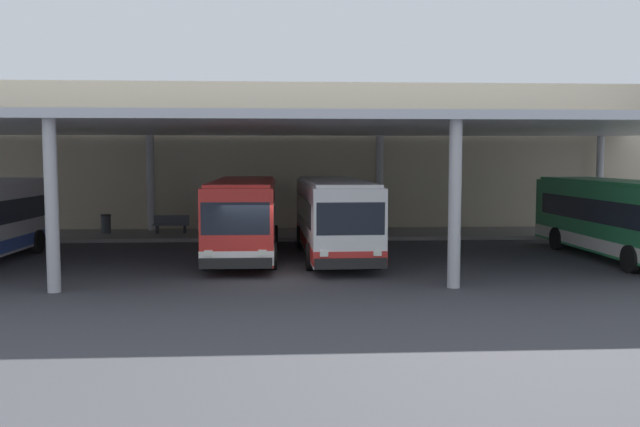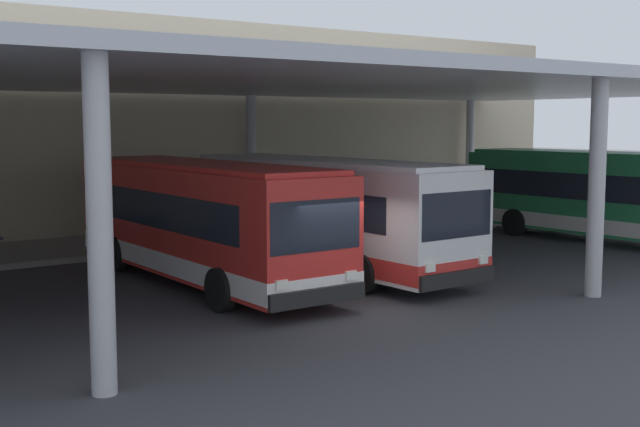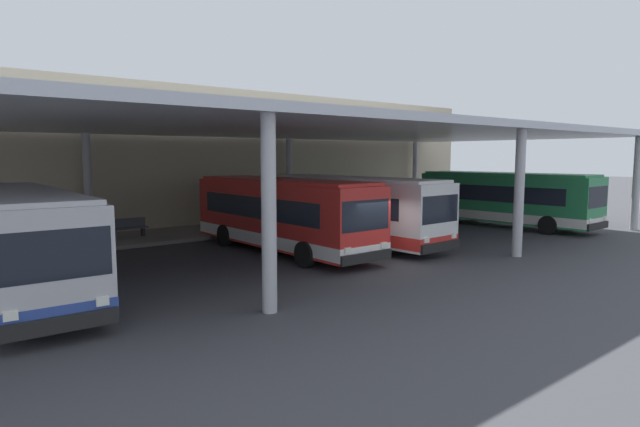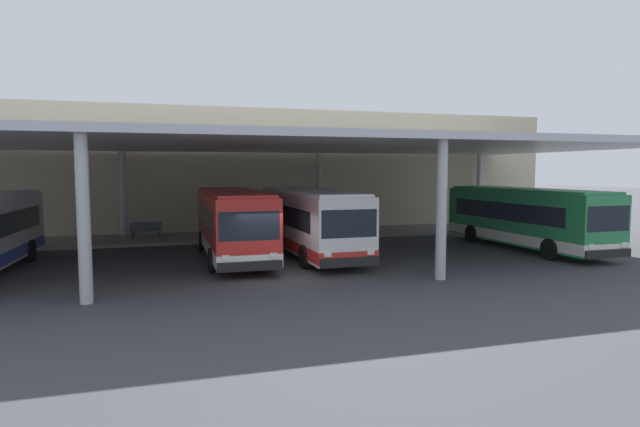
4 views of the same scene
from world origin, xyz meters
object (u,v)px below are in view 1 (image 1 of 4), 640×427
(bus_far_bay, at_px, (618,218))
(bench_waiting, at_px, (171,224))
(trash_bin, at_px, (106,224))
(bus_middle_bay, at_px, (334,217))
(bus_second_bay, at_px, (244,217))

(bus_far_bay, relative_size, bench_waiting, 5.88)
(trash_bin, bearing_deg, bus_middle_bay, -34.71)
(bus_far_bay, relative_size, trash_bin, 10.80)
(trash_bin, bearing_deg, bus_far_bay, -21.83)
(bench_waiting, distance_m, trash_bin, 3.34)
(bus_middle_bay, height_order, bus_far_bay, same)
(bus_middle_bay, distance_m, trash_bin, 13.57)
(bus_far_bay, distance_m, trash_bin, 24.19)
(bus_second_bay, xyz_separation_m, bus_middle_bay, (3.69, -0.30, 0.00))
(bus_second_bay, bearing_deg, bus_middle_bay, -4.58)
(bus_second_bay, relative_size, bench_waiting, 5.86)
(bus_second_bay, distance_m, trash_bin, 10.55)
(bus_second_bay, height_order, bench_waiting, bus_second_bay)
(bus_far_bay, bearing_deg, bus_second_bay, 174.00)
(bench_waiting, bearing_deg, bus_middle_bay, -44.11)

